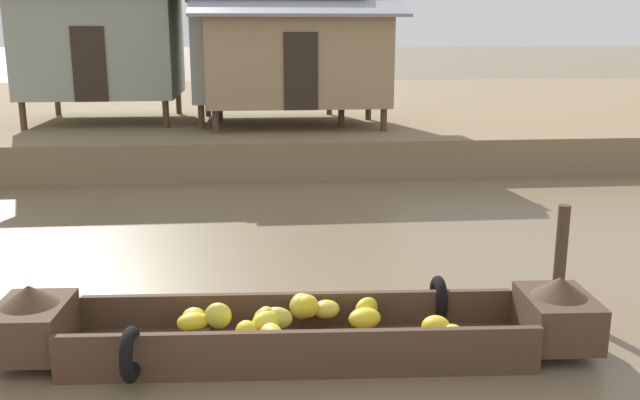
{
  "coord_description": "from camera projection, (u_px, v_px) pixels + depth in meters",
  "views": [
    {
      "loc": [
        0.88,
        -1.69,
        3.21
      ],
      "look_at": [
        1.71,
        6.9,
        1.11
      ],
      "focal_mm": 38.92,
      "sensor_mm": 36.0,
      "label": 1
    }
  ],
  "objects": [
    {
      "name": "riverbank_strip",
      "position": [
        228.0,
        112.0,
        24.68
      ],
      "size": [
        160.0,
        20.0,
        0.86
      ],
      "primitive_type": "cube",
      "color": "#7F6B4C",
      "rests_on": "ground"
    },
    {
      "name": "stilt_house_mid_right",
      "position": [
        269.0,
        43.0,
        18.3
      ],
      "size": [
        4.61,
        3.65,
        4.24
      ],
      "color": "#4C3826",
      "rests_on": "riverbank_strip"
    },
    {
      "name": "stilt_house_mid_left",
      "position": [
        103.0,
        39.0,
        18.35
      ],
      "size": [
        4.58,
        4.06,
        4.24
      ],
      "color": "#4C3826",
      "rests_on": "riverbank_strip"
    },
    {
      "name": "stilt_house_right",
      "position": [
        297.0,
        56.0,
        17.39
      ],
      "size": [
        5.15,
        3.16,
        3.4
      ],
      "color": "#4C3826",
      "rests_on": "riverbank_strip"
    },
    {
      "name": "mooring_post",
      "position": [
        560.0,
        258.0,
        8.08
      ],
      "size": [
        0.14,
        0.14,
        1.28
      ],
      "primitive_type": "cylinder",
      "color": "#423323",
      "rests_on": "ground"
    },
    {
      "name": "ground_plane",
      "position": [
        204.0,
        223.0,
        11.98
      ],
      "size": [
        300.0,
        300.0,
        0.0
      ],
      "primitive_type": "plane",
      "color": "#726047"
    },
    {
      "name": "banana_boat",
      "position": [
        299.0,
        329.0,
        7.01
      ],
      "size": [
        6.02,
        1.58,
        0.8
      ],
      "color": "#473323",
      "rests_on": "ground"
    }
  ]
}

